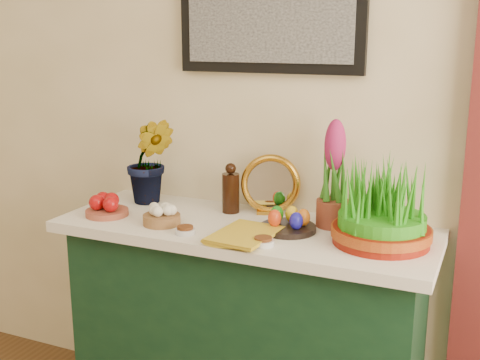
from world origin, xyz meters
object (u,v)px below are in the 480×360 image
Objects in this scene: sideboard at (245,338)px; book at (220,230)px; mirror at (270,185)px; wheatgrass_sabzeh at (382,209)px; hyacinth_green at (150,147)px.

book is at bearing -103.21° from sideboard.
book reaches higher than sideboard.
wheatgrass_sabzeh reaches higher than mirror.
mirror is at bearing -15.64° from hyacinth_green.
hyacinth_green is 0.52m from mirror.
mirror is at bearing 83.49° from book.
hyacinth_green is 1.98× the size of mirror.
book is at bearing -165.67° from wheatgrass_sabzeh.
mirror is 0.34m from book.
wheatgrass_sabzeh is (0.97, -0.12, -0.12)m from hyacinth_green.
sideboard is 0.77m from wheatgrass_sabzeh.
mirror is (0.03, 0.17, 0.58)m from sideboard.
book is (-0.07, -0.32, -0.10)m from mirror.
mirror is at bearing 158.79° from wheatgrass_sabzeh.
book is 0.56m from wheatgrass_sabzeh.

